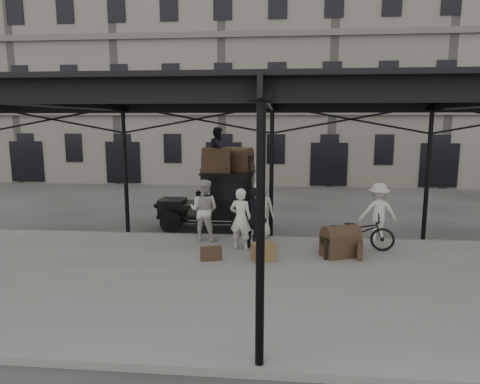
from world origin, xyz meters
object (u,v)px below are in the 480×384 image
Objects in this scene: porter_official at (254,218)px; steamer_trunk_roof_near at (216,162)px; taxi at (220,198)px; bicycle at (359,231)px; porter_left at (241,219)px; steamer_trunk_platform at (340,243)px.

steamer_trunk_roof_near is (-1.50, 2.47, 1.46)m from porter_official.
taxi is 3.64× the size of steamer_trunk_roof_near.
porter_official reaches higher than bicycle.
porter_left is 3.15m from steamer_trunk_roof_near.
porter_left is 1.82× the size of steamer_trunk_platform.
porter_left is 0.90× the size of bicycle.
steamer_trunk_roof_near reaches higher than porter_official.
bicycle is at bearing -28.40° from steamer_trunk_roof_near.
steamer_trunk_roof_near is at bearing -108.07° from taxi.
bicycle is at bearing -130.77° from porter_official.
steamer_trunk_roof_near is at bearing 120.30° from steamer_trunk_platform.
porter_left is 1.86× the size of steamer_trunk_roof_near.
taxi is 5.24m from bicycle.
taxi reaches higher than steamer_trunk_platform.
steamer_trunk_platform is at bearing 149.61° from bicycle.
bicycle is 2.03× the size of steamer_trunk_platform.
bicycle is 1.00m from steamer_trunk_platform.
taxi reaches higher than bicycle.
steamer_trunk_platform is at bearing -39.41° from taxi.
taxi is at bearing 117.53° from steamer_trunk_platform.
steamer_trunk_platform is (3.94, -3.24, -0.68)m from taxi.
bicycle reaches higher than steamer_trunk_platform.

